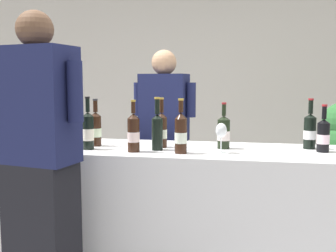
% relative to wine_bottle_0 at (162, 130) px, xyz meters
% --- Properties ---
extents(wall_back, '(8.00, 0.10, 2.80)m').
position_rel_wine_bottle_0_xyz_m(wall_back, '(0.13, 2.57, 0.36)').
color(wall_back, beige).
rests_on(wall_back, ground_plane).
extents(counter, '(2.31, 0.69, 0.92)m').
position_rel_wine_bottle_0_xyz_m(counter, '(0.13, -0.03, -0.58)').
color(counter, white).
rests_on(counter, ground_plane).
extents(wine_bottle_0, '(0.07, 0.07, 0.34)m').
position_rel_wine_bottle_0_xyz_m(wine_bottle_0, '(0.00, 0.00, 0.00)').
color(wine_bottle_0, black).
rests_on(wine_bottle_0, counter).
extents(wine_bottle_1, '(0.08, 0.08, 0.34)m').
position_rel_wine_bottle_0_xyz_m(wine_bottle_1, '(0.98, 0.12, -0.00)').
color(wine_bottle_1, black).
rests_on(wine_bottle_1, counter).
extents(wine_bottle_2, '(0.08, 0.08, 0.31)m').
position_rel_wine_bottle_0_xyz_m(wine_bottle_2, '(0.42, 0.02, -0.01)').
color(wine_bottle_2, black).
rests_on(wine_bottle_2, counter).
extents(wine_bottle_3, '(0.08, 0.08, 0.30)m').
position_rel_wine_bottle_0_xyz_m(wine_bottle_3, '(1.05, 0.01, -0.01)').
color(wine_bottle_3, black).
rests_on(wine_bottle_3, counter).
extents(wine_bottle_4, '(0.07, 0.07, 0.35)m').
position_rel_wine_bottle_0_xyz_m(wine_bottle_4, '(-0.01, -0.11, 0.01)').
color(wine_bottle_4, black).
rests_on(wine_bottle_4, counter).
extents(wine_bottle_5, '(0.08, 0.08, 0.35)m').
position_rel_wine_bottle_0_xyz_m(wine_bottle_5, '(-0.46, -0.17, 0.00)').
color(wine_bottle_5, black).
rests_on(wine_bottle_5, counter).
extents(wine_bottle_6, '(0.08, 0.08, 0.34)m').
position_rel_wine_bottle_0_xyz_m(wine_bottle_6, '(0.16, -0.20, 0.01)').
color(wine_bottle_6, black).
rests_on(wine_bottle_6, counter).
extents(wine_bottle_7, '(0.08, 0.08, 0.33)m').
position_rel_wine_bottle_0_xyz_m(wine_bottle_7, '(-0.14, -0.20, 0.00)').
color(wine_bottle_7, black).
rests_on(wine_bottle_7, counter).
extents(wine_bottle_8, '(0.08, 0.08, 0.31)m').
position_rel_wine_bottle_0_xyz_m(wine_bottle_8, '(-0.81, 0.17, -0.01)').
color(wine_bottle_8, black).
rests_on(wine_bottle_8, counter).
extents(wine_bottle_9, '(0.08, 0.08, 0.33)m').
position_rel_wine_bottle_0_xyz_m(wine_bottle_9, '(-0.46, -0.02, 0.00)').
color(wine_bottle_9, black).
rests_on(wine_bottle_9, counter).
extents(wine_glass, '(0.07, 0.07, 0.19)m').
position_rel_wine_bottle_0_xyz_m(wine_glass, '(0.41, -0.15, 0.01)').
color(wine_glass, silver).
rests_on(wine_glass, counter).
extents(ice_bucket, '(0.20, 0.20, 0.24)m').
position_rel_wine_bottle_0_xyz_m(ice_bucket, '(-0.81, -0.05, -0.00)').
color(ice_bucket, silver).
rests_on(ice_bucket, counter).
extents(person_server, '(0.54, 0.29, 1.63)m').
position_rel_wine_bottle_0_xyz_m(person_server, '(-0.11, 0.66, -0.24)').
color(person_server, black).
rests_on(person_server, ground_plane).
extents(person_guest, '(0.55, 0.31, 1.74)m').
position_rel_wine_bottle_0_xyz_m(person_guest, '(-0.54, -0.66, -0.19)').
color(person_guest, black).
rests_on(person_guest, ground_plane).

